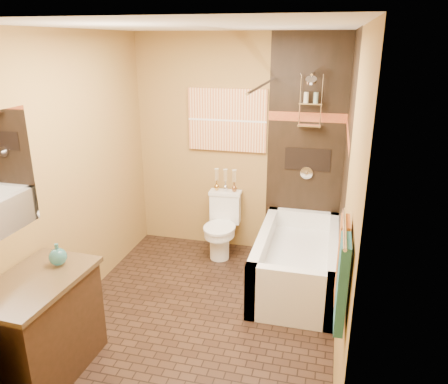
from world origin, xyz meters
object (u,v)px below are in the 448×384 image
(vanity, at_px, (41,327))
(sunset_painting, at_px, (227,120))
(bathtub, at_px, (297,265))
(toilet, at_px, (222,225))

(vanity, bearing_deg, sunset_painting, 74.35)
(bathtub, height_order, toilet, toilet)
(sunset_painting, relative_size, toilet, 1.23)
(sunset_painting, height_order, bathtub, sunset_painting)
(bathtub, distance_m, vanity, 2.46)
(toilet, relative_size, vanity, 0.79)
(sunset_painting, distance_m, vanity, 2.84)
(sunset_painting, height_order, vanity, sunset_painting)
(sunset_painting, bearing_deg, bathtub, -38.33)
(toilet, xyz_separation_m, vanity, (-0.81, -2.23, 0.03))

